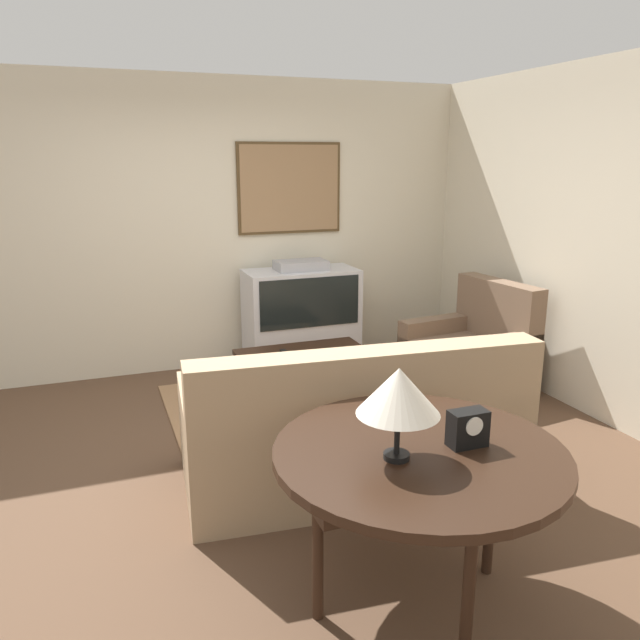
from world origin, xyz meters
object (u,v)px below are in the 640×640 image
(table_lamp, at_px, (399,392))
(mantel_clock, at_px, (468,428))
(couch, at_px, (352,432))
(console_table, at_px, (420,462))
(tv, at_px, (301,317))
(coffee_table, at_px, (305,358))
(armchair, at_px, (471,355))

(table_lamp, relative_size, mantel_clock, 2.35)
(couch, relative_size, console_table, 1.67)
(table_lamp, bearing_deg, tv, 77.57)
(coffee_table, height_order, mantel_clock, mantel_clock)
(tv, relative_size, console_table, 0.84)
(mantel_clock, bearing_deg, coffee_table, 87.42)
(table_lamp, bearing_deg, mantel_clock, -0.13)
(couch, height_order, armchair, couch)
(armchair, relative_size, table_lamp, 2.53)
(couch, xyz_separation_m, console_table, (-0.18, -1.14, 0.38))
(tv, bearing_deg, armchair, -42.41)
(coffee_table, distance_m, table_lamp, 2.58)
(armchair, distance_m, console_table, 2.92)
(coffee_table, xyz_separation_m, mantel_clock, (-0.11, -2.45, 0.45))
(armchair, relative_size, coffee_table, 0.95)
(tv, relative_size, armchair, 1.06)
(tv, distance_m, table_lamp, 3.52)
(tv, relative_size, coffee_table, 1.01)
(couch, bearing_deg, console_table, 86.41)
(coffee_table, relative_size, table_lamp, 2.65)
(mantel_clock, bearing_deg, tv, 83.19)
(console_table, height_order, mantel_clock, mantel_clock)
(couch, bearing_deg, tv, -95.79)
(armchair, height_order, console_table, armchair)
(couch, height_order, coffee_table, couch)
(tv, xyz_separation_m, mantel_clock, (-0.41, -3.39, 0.36))
(couch, bearing_deg, mantel_clock, 96.69)
(armchair, bearing_deg, table_lamp, -46.77)
(couch, height_order, table_lamp, table_lamp)
(couch, relative_size, table_lamp, 5.34)
(coffee_table, bearing_deg, armchair, -5.74)
(couch, relative_size, armchair, 2.11)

